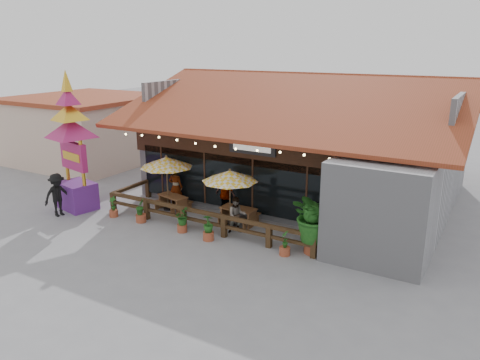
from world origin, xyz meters
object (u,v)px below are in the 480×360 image
Objects in this scene: picnic_table_right at (238,213)px; umbrella_left at (166,162)px; thai_sign_tower at (71,132)px; tropical_plant at (315,216)px; umbrella_right at (230,176)px; pedestrian at (58,195)px; picnic_table_left at (173,200)px.

umbrella_left is at bearing -179.41° from picnic_table_right.
tropical_plant is (11.33, 0.94, -2.17)m from thai_sign_tower.
umbrella_right is 1.74m from picnic_table_right.
umbrella_left reaches higher than pedestrian.
tropical_plant reaches higher than picnic_table_right.
thai_sign_tower is (-7.29, -1.69, 1.43)m from umbrella_right.
thai_sign_tower is (-3.95, -2.08, 3.15)m from picnic_table_left.
pedestrian is (0.02, -1.10, -2.64)m from thai_sign_tower.
thai_sign_tower reaches higher than umbrella_left.
picnic_table_left is at bearing -39.29° from pedestrian.
umbrella_right is 1.20× the size of tropical_plant.
umbrella_left is at bearing -163.38° from picnic_table_left.
pedestrian is (-3.94, -3.18, 0.51)m from picnic_table_left.
umbrella_right is 3.77m from picnic_table_left.
pedestrian is (-3.71, -3.11, -1.28)m from umbrella_left.
tropical_plant is at bearing -16.12° from picnic_table_right.
tropical_plant is (4.04, -0.75, -0.74)m from umbrella_right.
tropical_plant is at bearing 4.73° from thai_sign_tower.
thai_sign_tower reaches higher than picnic_table_left.
tropical_plant is (7.60, -1.07, -0.82)m from umbrella_left.
tropical_plant is 11.50m from pedestrian.
thai_sign_tower is 2.86m from pedestrian.
umbrella_right is at bearing 169.42° from tropical_plant.
umbrella_left is 1.59× the size of picnic_table_left.
thai_sign_tower reaches higher than pedestrian.
tropical_plant is 1.29× the size of pedestrian.
umbrella_left is at bearing 28.34° from thai_sign_tower.
umbrella_right is at bearing -118.79° from picnic_table_right.
umbrella_left reaches higher than picnic_table_left.
pedestrian is (-11.31, -2.04, -0.47)m from tropical_plant.
thai_sign_tower reaches higher than umbrella_right.
umbrella_right is at bearing -6.62° from picnic_table_left.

